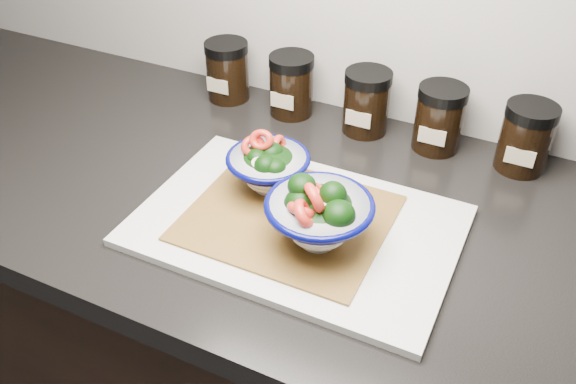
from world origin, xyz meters
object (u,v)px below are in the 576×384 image
at_px(bowl_right, 319,215).
at_px(spice_jar_b, 291,85).
at_px(spice_jar_e, 526,138).
at_px(bowl_left, 268,166).
at_px(spice_jar_c, 366,102).
at_px(cutting_board, 297,225).
at_px(spice_jar_a, 227,71).
at_px(spice_jar_d, 439,118).

height_order(bowl_right, spice_jar_b, bowl_right).
distance_m(spice_jar_b, spice_jar_e, 0.41).
relative_size(bowl_left, spice_jar_c, 1.12).
bearing_deg(cutting_board, bowl_right, -32.66).
bearing_deg(cutting_board, bowl_left, 144.49).
relative_size(spice_jar_a, spice_jar_d, 1.00).
bearing_deg(bowl_right, spice_jar_e, 56.58).
relative_size(bowl_left, spice_jar_e, 1.12).
xyz_separation_m(cutting_board, spice_jar_d, (0.12, 0.30, 0.05)).
xyz_separation_m(bowl_right, spice_jar_b, (-0.20, 0.33, -0.01)).
distance_m(spice_jar_c, spice_jar_d, 0.13).
xyz_separation_m(spice_jar_c, spice_jar_d, (0.13, 0.00, 0.00)).
bearing_deg(spice_jar_c, bowl_left, -104.74).
bearing_deg(spice_jar_b, spice_jar_d, 0.00).
distance_m(bowl_right, spice_jar_c, 0.33).
height_order(bowl_right, spice_jar_e, bowl_right).
bearing_deg(cutting_board, spice_jar_b, 116.93).
relative_size(spice_jar_c, spice_jar_d, 1.00).
relative_size(bowl_left, spice_jar_d, 1.12).
relative_size(cutting_board, bowl_right, 3.06).
bearing_deg(spice_jar_c, bowl_right, -81.06).
height_order(bowl_left, spice_jar_d, bowl_left).
bearing_deg(cutting_board, spice_jar_a, 133.78).
xyz_separation_m(spice_jar_a, spice_jar_c, (0.28, 0.00, 0.00)).
distance_m(spice_jar_a, spice_jar_d, 0.41).
bearing_deg(spice_jar_a, spice_jar_d, 0.00).
bearing_deg(spice_jar_c, spice_jar_e, 0.00).
xyz_separation_m(spice_jar_d, spice_jar_e, (0.14, 0.00, 0.00)).
bearing_deg(bowl_right, spice_jar_c, 98.94).
height_order(spice_jar_d, spice_jar_e, same).
bearing_deg(spice_jar_d, cutting_board, -112.11).
relative_size(bowl_right, spice_jar_d, 1.30).
height_order(bowl_right, spice_jar_a, bowl_right).
height_order(bowl_left, bowl_right, bowl_right).
bearing_deg(bowl_left, spice_jar_c, 75.26).
xyz_separation_m(spice_jar_b, spice_jar_e, (0.41, 0.00, 0.00)).
bearing_deg(spice_jar_b, bowl_left, -72.13).
height_order(cutting_board, spice_jar_b, spice_jar_b).
bearing_deg(bowl_right, cutting_board, 147.34).
relative_size(cutting_board, spice_jar_e, 3.98).
relative_size(spice_jar_c, spice_jar_e, 1.00).
distance_m(cutting_board, bowl_left, 0.10).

